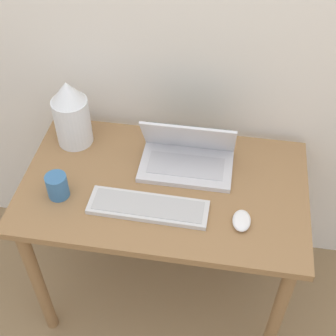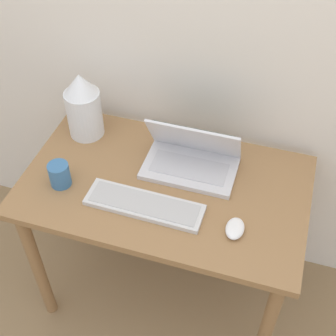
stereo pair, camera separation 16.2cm
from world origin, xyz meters
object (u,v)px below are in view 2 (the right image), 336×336
Objects in this scene: laptop at (191,158)px; mug at (60,175)px; mouse at (235,229)px; keyboard at (144,205)px; vase at (83,106)px.

laptop reaches higher than mug.
laptop is at bearing 131.00° from mouse.
keyboard is at bearing 177.87° from mouse.
vase is (-0.35, 0.31, 0.13)m from keyboard.
vase is 0.31m from mug.
laptop is 0.49m from mug.
laptop reaches higher than keyboard.
vase is at bearing 171.81° from laptop.
keyboard is 4.53× the size of mug.
mouse is at bearing -2.35° from mug.
vase is (-0.68, 0.32, 0.12)m from mouse.
laptop is 0.34m from mouse.
mug is (-0.33, 0.01, 0.04)m from keyboard.
vase is (-0.46, 0.07, 0.09)m from laptop.
mouse is 0.33× the size of vase.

